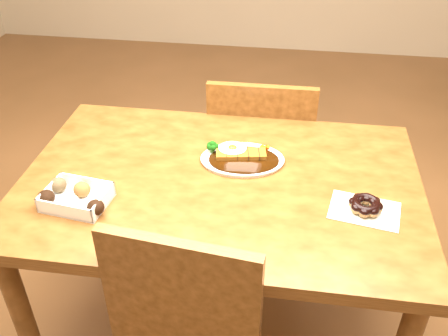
# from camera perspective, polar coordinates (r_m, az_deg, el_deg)

# --- Properties ---
(ground) EXTENTS (6.00, 6.00, 0.00)m
(ground) POSITION_cam_1_polar(r_m,az_deg,el_deg) (2.04, -0.34, -18.54)
(ground) COLOR brown
(ground) RESTS_ON ground
(table) EXTENTS (1.20, 0.80, 0.75)m
(table) POSITION_cam_1_polar(r_m,az_deg,el_deg) (1.56, -0.42, -4.18)
(table) COLOR #47270E
(table) RESTS_ON ground
(chair_far) EXTENTS (0.42, 0.42, 0.87)m
(chair_far) POSITION_cam_1_polar(r_m,az_deg,el_deg) (2.09, 4.20, 1.09)
(chair_far) COLOR #47270E
(chair_far) RESTS_ON ground
(katsu_curry_plate) EXTENTS (0.28, 0.21, 0.05)m
(katsu_curry_plate) POSITION_cam_1_polar(r_m,az_deg,el_deg) (1.58, 1.95, 1.25)
(katsu_curry_plate) COLOR white
(katsu_curry_plate) RESTS_ON table
(donut_box) EXTENTS (0.20, 0.16, 0.05)m
(donut_box) POSITION_cam_1_polar(r_m,az_deg,el_deg) (1.46, -16.71, -3.17)
(donut_box) COLOR white
(donut_box) RESTS_ON table
(pon_de_ring) EXTENTS (0.21, 0.16, 0.04)m
(pon_de_ring) POSITION_cam_1_polar(r_m,az_deg,el_deg) (1.43, 15.87, -4.15)
(pon_de_ring) COLOR silver
(pon_de_ring) RESTS_ON table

